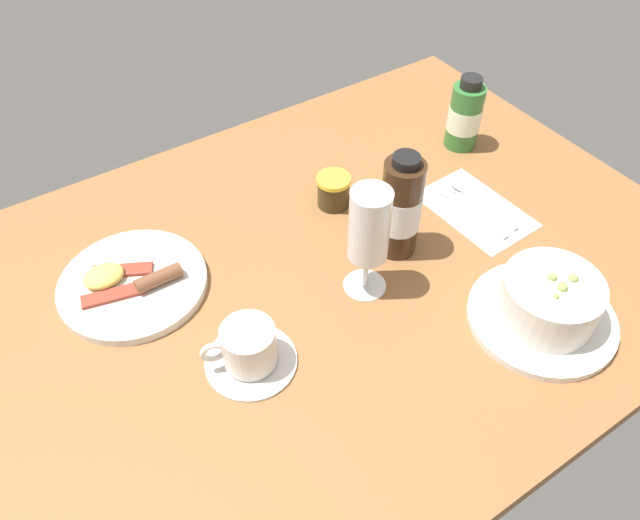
# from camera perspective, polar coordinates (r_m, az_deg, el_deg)

# --- Properties ---
(ground_plane) EXTENTS (1.10, 0.84, 0.03)m
(ground_plane) POSITION_cam_1_polar(r_m,az_deg,el_deg) (0.97, 2.02, -0.73)
(ground_plane) COLOR brown
(porridge_bowl) EXTENTS (0.21, 0.21, 0.09)m
(porridge_bowl) POSITION_cam_1_polar(r_m,az_deg,el_deg) (0.91, 20.43, -3.78)
(porridge_bowl) COLOR silver
(porridge_bowl) RESTS_ON ground_plane
(cutlery_setting) EXTENTS (0.13, 0.19, 0.01)m
(cutlery_setting) POSITION_cam_1_polar(r_m,az_deg,el_deg) (1.08, 14.16, 4.77)
(cutlery_setting) COLOR silver
(cutlery_setting) RESTS_ON ground_plane
(coffee_cup) EXTENTS (0.13, 0.13, 0.07)m
(coffee_cup) POSITION_cam_1_polar(r_m,az_deg,el_deg) (0.82, -6.66, -8.21)
(coffee_cup) COLOR silver
(coffee_cup) RESTS_ON ground_plane
(wine_glass) EXTENTS (0.06, 0.06, 0.18)m
(wine_glass) POSITION_cam_1_polar(r_m,az_deg,el_deg) (0.85, 4.76, 2.89)
(wine_glass) COLOR white
(wine_glass) RESTS_ON ground_plane
(jam_jar) EXTENTS (0.06, 0.06, 0.06)m
(jam_jar) POSITION_cam_1_polar(r_m,az_deg,el_deg) (1.04, 1.26, 6.46)
(jam_jar) COLOR #3B3017
(jam_jar) RESTS_ON ground_plane
(sauce_bottle_green) EXTENTS (0.06, 0.06, 0.14)m
(sauce_bottle_green) POSITION_cam_1_polar(r_m,az_deg,el_deg) (1.19, 13.33, 12.95)
(sauce_bottle_green) COLOR #337233
(sauce_bottle_green) RESTS_ON ground_plane
(sauce_bottle_brown) EXTENTS (0.06, 0.06, 0.18)m
(sauce_bottle_brown) POSITION_cam_1_polar(r_m,az_deg,el_deg) (0.93, 7.50, 4.84)
(sauce_bottle_brown) COLOR #382314
(sauce_bottle_brown) RESTS_ON ground_plane
(breakfast_plate) EXTENTS (0.22, 0.22, 0.04)m
(breakfast_plate) POSITION_cam_1_polar(r_m,az_deg,el_deg) (0.96, -17.17, -2.05)
(breakfast_plate) COLOR silver
(breakfast_plate) RESTS_ON ground_plane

